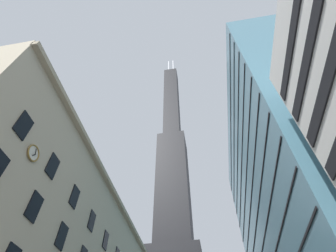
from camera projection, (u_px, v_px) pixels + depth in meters
dark_skyscraper at (174, 211)px, 120.84m from camera, size 23.22×23.22×223.88m
glass_office_midrise at (294, 208)px, 45.38m from camera, size 14.50×50.75×52.45m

